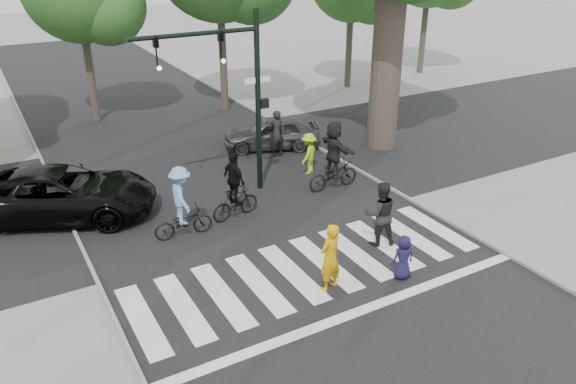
# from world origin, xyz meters

# --- Properties ---
(ground) EXTENTS (120.00, 120.00, 0.00)m
(ground) POSITION_xyz_m (0.00, 0.00, 0.00)
(ground) COLOR gray
(ground) RESTS_ON ground
(road_stem) EXTENTS (10.00, 70.00, 0.01)m
(road_stem) POSITION_xyz_m (0.00, 5.00, 0.01)
(road_stem) COLOR black
(road_stem) RESTS_ON ground
(road_cross) EXTENTS (70.00, 10.00, 0.01)m
(road_cross) POSITION_xyz_m (0.00, 8.00, 0.01)
(road_cross) COLOR black
(road_cross) RESTS_ON ground
(curb_left) EXTENTS (0.10, 70.00, 0.10)m
(curb_left) POSITION_xyz_m (-5.05, 5.00, 0.05)
(curb_left) COLOR gray
(curb_left) RESTS_ON ground
(curb_right) EXTENTS (0.10, 70.00, 0.10)m
(curb_right) POSITION_xyz_m (5.05, 5.00, 0.05)
(curb_right) COLOR gray
(curb_right) RESTS_ON ground
(crosswalk) EXTENTS (10.00, 3.85, 0.01)m
(crosswalk) POSITION_xyz_m (0.00, 0.66, 0.01)
(crosswalk) COLOR silver
(crosswalk) RESTS_ON ground
(traffic_signal) EXTENTS (4.45, 0.29, 6.00)m
(traffic_signal) POSITION_xyz_m (0.35, 6.20, 3.90)
(traffic_signal) COLOR black
(traffic_signal) RESTS_ON ground
(pedestrian_woman) EXTENTS (0.75, 0.58, 1.81)m
(pedestrian_woman) POSITION_xyz_m (-0.06, -0.06, 0.90)
(pedestrian_woman) COLOR orange
(pedestrian_woman) RESTS_ON ground
(pedestrian_child) EXTENTS (0.65, 0.49, 1.21)m
(pedestrian_child) POSITION_xyz_m (1.83, -0.58, 0.61)
(pedestrian_child) COLOR #19153C
(pedestrian_child) RESTS_ON ground
(pedestrian_adult) EXTENTS (1.12, 1.00, 1.91)m
(pedestrian_adult) POSITION_xyz_m (2.40, 1.12, 0.95)
(pedestrian_adult) COLOR black
(pedestrian_adult) RESTS_ON ground
(cyclist_left) EXTENTS (1.75, 1.16, 2.18)m
(cyclist_left) POSITION_xyz_m (-2.28, 4.27, 0.95)
(cyclist_left) COLOR black
(cyclist_left) RESTS_ON ground
(cyclist_mid) EXTENTS (1.71, 1.06, 2.16)m
(cyclist_mid) POSITION_xyz_m (-0.47, 4.60, 0.89)
(cyclist_mid) COLOR black
(cyclist_mid) RESTS_ON ground
(cyclist_right) EXTENTS (1.91, 1.78, 2.42)m
(cyclist_right) POSITION_xyz_m (3.39, 4.94, 1.08)
(cyclist_right) COLOR black
(cyclist_right) RESTS_ON ground
(car_suv) EXTENTS (6.28, 4.79, 1.58)m
(car_suv) POSITION_xyz_m (-5.10, 7.31, 0.79)
(car_suv) COLOR black
(car_suv) RESTS_ON ground
(car_grey) EXTENTS (4.20, 2.91, 1.33)m
(car_grey) POSITION_xyz_m (3.43, 9.50, 0.66)
(car_grey) COLOR #39393E
(car_grey) RESTS_ON ground
(bystander_hivis) EXTENTS (1.13, 1.03, 1.52)m
(bystander_hivis) POSITION_xyz_m (3.38, 6.52, 0.76)
(bystander_hivis) COLOR #8EDB13
(bystander_hivis) RESTS_ON ground
(bystander_dark) EXTENTS (0.73, 0.53, 1.86)m
(bystander_dark) POSITION_xyz_m (3.19, 8.67, 0.93)
(bystander_dark) COLOR black
(bystander_dark) RESTS_ON ground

